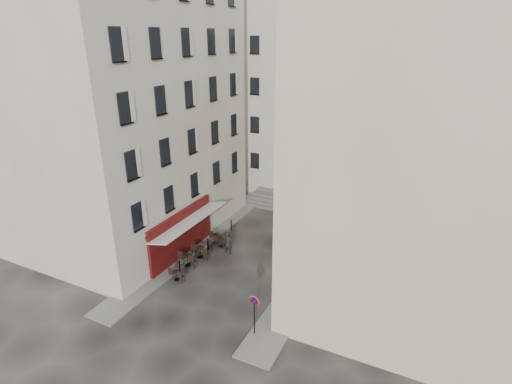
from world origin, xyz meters
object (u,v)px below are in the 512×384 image
Objects in this scene: bistro_table_b at (188,259)px; bistro_table_a at (177,275)px; pedestrian at (228,243)px; no_parking_sign at (254,308)px.

bistro_table_a is at bearing -78.23° from bistro_table_b.
pedestrian is (1.31, 4.40, 0.47)m from bistro_table_a.
bistro_table_a is 4.62m from pedestrian.
pedestrian is (-5.45, 6.80, -0.85)m from no_parking_sign.
pedestrian reaches higher than bistro_table_a.
no_parking_sign is 1.74× the size of bistro_table_b.
bistro_table_a is 1.82m from bistro_table_b.
no_parking_sign reaches higher than bistro_table_b.
bistro_table_b is 0.79× the size of pedestrian.
pedestrian is at bearing 57.27° from bistro_table_b.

